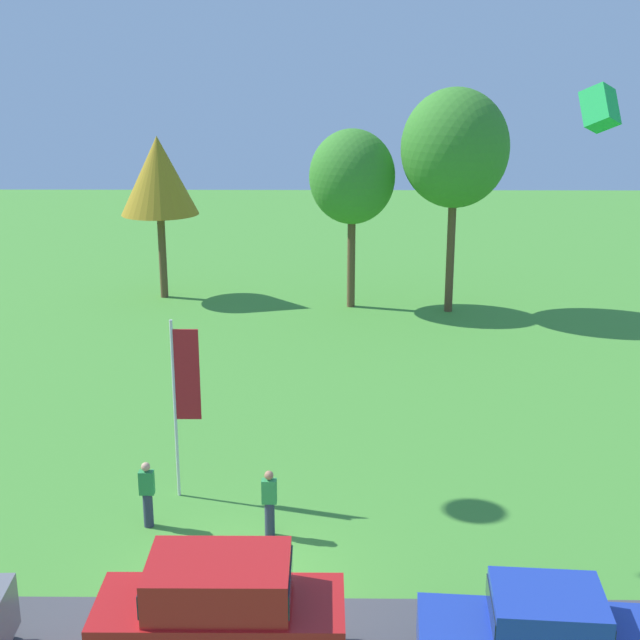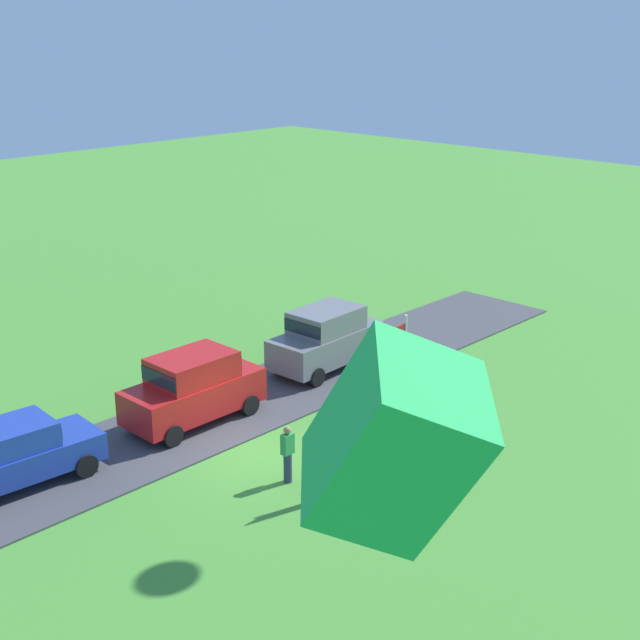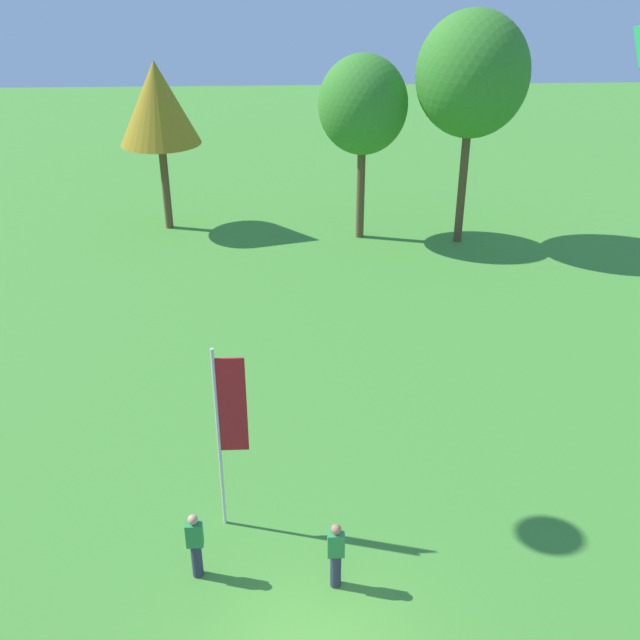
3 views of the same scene
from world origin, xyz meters
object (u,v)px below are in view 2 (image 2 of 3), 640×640
car_suv_far_end (193,386)px  flag_banner (399,378)px  person_beside_suv (370,425)px  person_on_lawn (288,454)px  kite_box_trailing_tail (394,442)px  car_suv_mid_row (326,336)px  car_sedan_near_entrance (19,451)px

car_suv_far_end → flag_banner: 7.38m
person_beside_suv → person_on_lawn: (3.01, -0.42, 0.00)m
kite_box_trailing_tail → person_on_lawn: bearing=-130.9°
car_suv_mid_row → car_suv_far_end: same height
car_suv_far_end → person_beside_suv: car_suv_far_end is taller
person_on_lawn → flag_banner: flag_banner is taller
person_beside_suv → kite_box_trailing_tail: size_ratio=1.30×
car_suv_mid_row → person_on_lawn: (6.91, 5.09, -0.42)m
car_suv_far_end → kite_box_trailing_tail: bearing=56.8°
person_beside_suv → kite_box_trailing_tail: (13.73, 11.93, 8.53)m
car_sedan_near_entrance → kite_box_trailing_tail: (5.42, 17.58, 8.36)m
car_suv_mid_row → person_beside_suv: 6.76m
car_suv_mid_row → car_suv_far_end: (6.32, 0.16, 0.00)m
car_sedan_near_entrance → kite_box_trailing_tail: 20.21m
flag_banner → car_suv_far_end: bearing=-76.3°
car_suv_far_end → person_beside_suv: 5.89m
person_on_lawn → car_sedan_near_entrance: bearing=-44.6°
car_suv_far_end → car_sedan_near_entrance: car_suv_far_end is taller
car_suv_mid_row → person_beside_suv: size_ratio=2.74×
kite_box_trailing_tail → person_beside_suv: bearing=-139.0°
car_suv_mid_row → flag_banner: bearing=57.0°
car_suv_mid_row → person_on_lawn: size_ratio=2.74×
person_on_lawn → flag_banner: (-2.29, 2.04, 2.18)m
person_on_lawn → car_suv_far_end: bearing=-96.8°
flag_banner → kite_box_trailing_tail: bearing=38.4°
car_sedan_near_entrance → flag_banner: flag_banner is taller
car_suv_mid_row → car_suv_far_end: size_ratio=1.02×
car_suv_far_end → person_on_lawn: (0.59, 4.93, -0.42)m
person_beside_suv → person_on_lawn: size_ratio=1.00×
car_suv_mid_row → kite_box_trailing_tail: (17.63, 17.44, 8.11)m
car_sedan_near_entrance → person_beside_suv: 10.04m
flag_banner → kite_box_trailing_tail: size_ratio=3.68×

